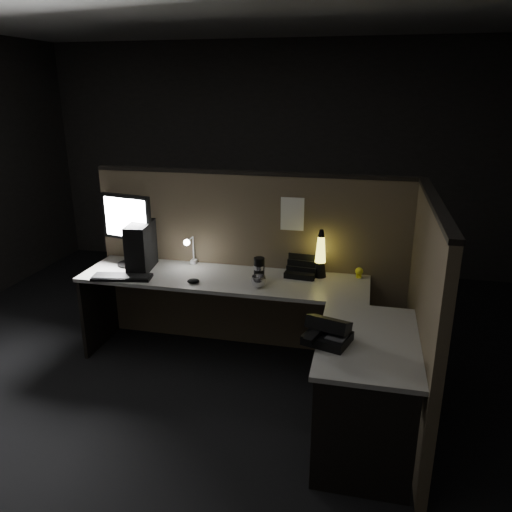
% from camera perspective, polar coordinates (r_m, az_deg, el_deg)
% --- Properties ---
extents(floor, '(6.00, 6.00, 0.00)m').
position_cam_1_polar(floor, '(3.78, -3.98, -16.22)').
color(floor, black).
rests_on(floor, ground).
extents(room_shell, '(6.00, 6.00, 6.00)m').
position_cam_1_polar(room_shell, '(3.15, -4.64, 8.73)').
color(room_shell, silver).
rests_on(room_shell, ground).
extents(partition_back, '(2.66, 0.06, 1.50)m').
position_cam_1_polar(partition_back, '(4.24, -0.61, -0.77)').
color(partition_back, brown).
rests_on(partition_back, ground).
extents(partition_right, '(0.06, 1.66, 1.50)m').
position_cam_1_polar(partition_right, '(3.39, 18.45, -6.93)').
color(partition_right, brown).
rests_on(partition_right, ground).
extents(desk, '(2.60, 1.60, 0.73)m').
position_cam_1_polar(desk, '(3.66, -0.33, -6.92)').
color(desk, '#B0AFA6').
rests_on(desk, ground).
extents(pc_tower, '(0.22, 0.39, 0.39)m').
position_cam_1_polar(pc_tower, '(4.21, -13.00, 1.08)').
color(pc_tower, black).
rests_on(pc_tower, desk).
extents(monitor, '(0.47, 0.20, 0.60)m').
position_cam_1_polar(monitor, '(4.30, -14.54, 3.67)').
color(monitor, black).
rests_on(monitor, desk).
extents(keyboard, '(0.48, 0.23, 0.02)m').
position_cam_1_polar(keyboard, '(4.09, -15.07, -2.35)').
color(keyboard, black).
rests_on(keyboard, desk).
extents(mouse, '(0.11, 0.09, 0.04)m').
position_cam_1_polar(mouse, '(3.88, -7.18, -2.85)').
color(mouse, black).
rests_on(mouse, desk).
extents(clip_lamp, '(0.05, 0.20, 0.26)m').
position_cam_1_polar(clip_lamp, '(4.20, -7.53, 0.74)').
color(clip_lamp, silver).
rests_on(clip_lamp, desk).
extents(organizer, '(0.25, 0.23, 0.18)m').
position_cam_1_polar(organizer, '(4.02, 5.21, -1.66)').
color(organizer, black).
rests_on(organizer, desk).
extents(lava_lamp, '(0.10, 0.10, 0.39)m').
position_cam_1_polar(lava_lamp, '(3.97, 7.37, -0.15)').
color(lava_lamp, black).
rests_on(lava_lamp, desk).
extents(travel_mug, '(0.09, 0.09, 0.20)m').
position_cam_1_polar(travel_mug, '(3.85, 0.36, -1.60)').
color(travel_mug, black).
rests_on(travel_mug, desk).
extents(steel_mug, '(0.14, 0.14, 0.09)m').
position_cam_1_polar(steel_mug, '(3.77, 0.29, -2.93)').
color(steel_mug, '#BAB9C1').
rests_on(steel_mug, desk).
extents(figurine, '(0.06, 0.06, 0.06)m').
position_cam_1_polar(figurine, '(4.03, 11.71, -1.72)').
color(figurine, yellow).
rests_on(figurine, desk).
extents(pinned_paper, '(0.19, 0.00, 0.27)m').
position_cam_1_polar(pinned_paper, '(4.02, 4.17, 4.81)').
color(pinned_paper, white).
rests_on(pinned_paper, partition_back).
extents(desk_phone, '(0.31, 0.30, 0.15)m').
position_cam_1_polar(desk_phone, '(3.02, 8.12, -8.62)').
color(desk_phone, black).
rests_on(desk_phone, desk).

